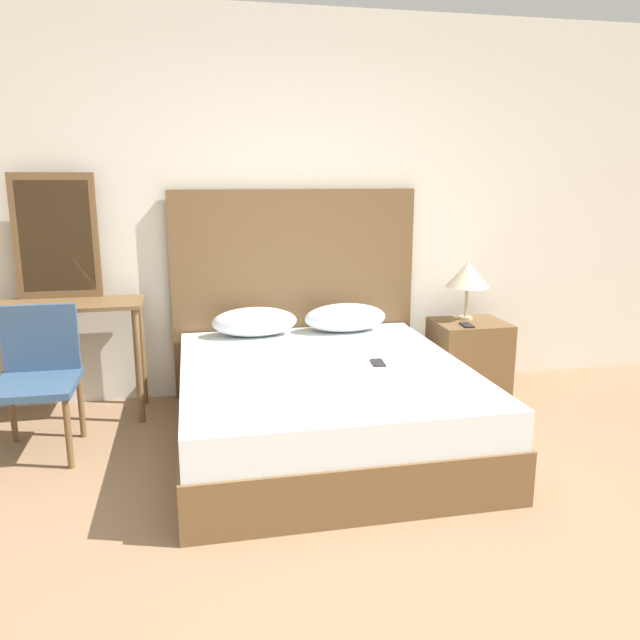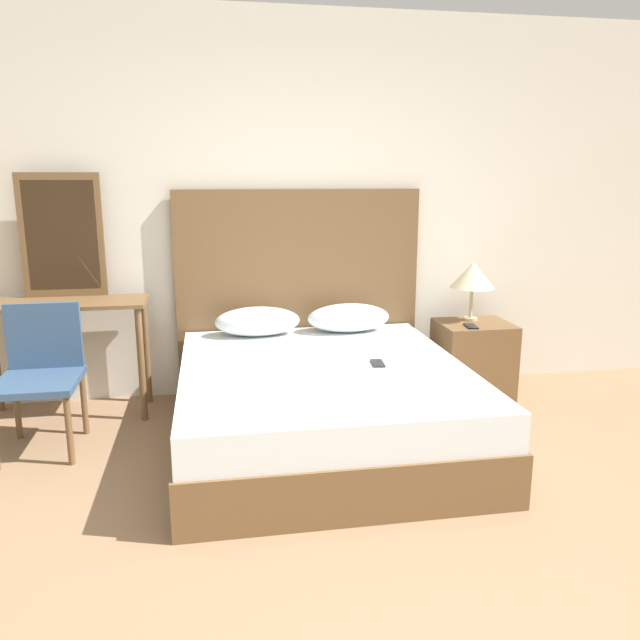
# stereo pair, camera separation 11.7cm
# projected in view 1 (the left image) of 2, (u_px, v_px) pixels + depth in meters

# --- Properties ---
(ground_plane) EXTENTS (16.00, 16.00, 0.00)m
(ground_plane) POSITION_uv_depth(u_px,v_px,m) (396.00, 618.00, 2.28)
(ground_plane) COLOR #8C6B4C
(wall_back) EXTENTS (10.00, 0.06, 2.70)m
(wall_back) POSITION_uv_depth(u_px,v_px,m) (284.00, 209.00, 4.48)
(wall_back) COLOR silver
(wall_back) RESTS_ON ground_plane
(bed) EXTENTS (1.68, 1.91, 0.49)m
(bed) POSITION_uv_depth(u_px,v_px,m) (323.00, 404.00, 3.73)
(bed) COLOR brown
(bed) RESTS_ON ground_plane
(headboard) EXTENTS (1.77, 0.05, 1.49)m
(headboard) POSITION_uv_depth(u_px,v_px,m) (295.00, 293.00, 4.56)
(headboard) COLOR brown
(headboard) RESTS_ON ground_plane
(pillow_left) EXTENTS (0.59, 0.29, 0.20)m
(pillow_left) POSITION_uv_depth(u_px,v_px,m) (255.00, 322.00, 4.32)
(pillow_left) COLOR silver
(pillow_left) RESTS_ON bed
(pillow_right) EXTENTS (0.59, 0.29, 0.20)m
(pillow_right) POSITION_uv_depth(u_px,v_px,m) (345.00, 318.00, 4.45)
(pillow_right) COLOR silver
(pillow_right) RESTS_ON bed
(phone_on_bed) EXTENTS (0.08, 0.16, 0.01)m
(phone_on_bed) POSITION_uv_depth(u_px,v_px,m) (378.00, 363.00, 3.70)
(phone_on_bed) COLOR #232328
(phone_on_bed) RESTS_ON bed
(nightstand) EXTENTS (0.51, 0.44, 0.55)m
(nightstand) POSITION_uv_depth(u_px,v_px,m) (468.00, 358.00, 4.58)
(nightstand) COLOR brown
(nightstand) RESTS_ON ground_plane
(table_lamp) EXTENTS (0.32, 0.32, 0.43)m
(table_lamp) POSITION_uv_depth(u_px,v_px,m) (468.00, 275.00, 4.53)
(table_lamp) COLOR tan
(table_lamp) RESTS_ON nightstand
(phone_on_nightstand) EXTENTS (0.09, 0.16, 0.01)m
(phone_on_nightstand) POSITION_uv_depth(u_px,v_px,m) (467.00, 325.00, 4.40)
(phone_on_nightstand) COLOR black
(phone_on_nightstand) RESTS_ON nightstand
(vanity_desk) EXTENTS (1.07, 0.43, 0.78)m
(vanity_desk) POSITION_uv_depth(u_px,v_px,m) (58.00, 325.00, 4.03)
(vanity_desk) COLOR brown
(vanity_desk) RESTS_ON ground_plane
(vanity_mirror) EXTENTS (0.53, 0.03, 0.82)m
(vanity_mirror) POSITION_uv_depth(u_px,v_px,m) (56.00, 236.00, 4.08)
(vanity_mirror) COLOR brown
(vanity_mirror) RESTS_ON vanity_desk
(chair) EXTENTS (0.45, 0.50, 0.84)m
(chair) POSITION_uv_depth(u_px,v_px,m) (38.00, 371.00, 3.60)
(chair) COLOR #334C6B
(chair) RESTS_ON ground_plane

